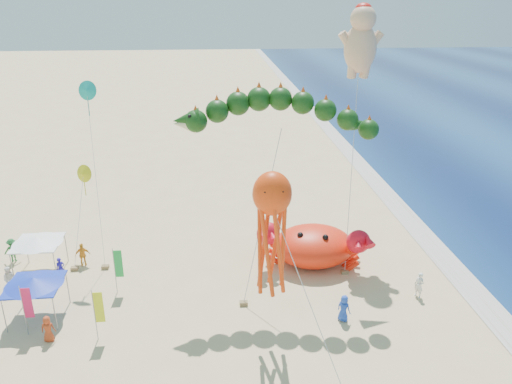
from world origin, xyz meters
TOP-DOWN VIEW (x-y plane):
  - ground at (0.00, 0.00)m, footprint 320.00×320.00m
  - foam_strip at (12.00, 0.00)m, footprint 320.00×320.00m
  - crab_inflatable at (2.29, 4.11)m, footprint 7.77×6.17m
  - dragon_kite at (-0.66, 1.93)m, footprint 12.32×4.00m
  - cherub_kite at (5.94, 8.64)m, footprint 3.13×7.27m
  - octopus_kite at (-1.70, -4.04)m, footprint 4.31×5.51m
  - canopy_blue at (-15.23, -0.81)m, footprint 3.32×3.32m
  - canopy_white at (-16.73, 4.60)m, footprint 3.31×3.31m
  - feather_flags at (-13.93, -1.15)m, footprint 8.34×4.81m
  - beachgoers at (-12.88, 1.00)m, footprint 28.34×12.01m
  - small_kites at (-15.22, 4.66)m, footprint 7.56×11.99m

SIDE VIEW (x-z plane):
  - ground at x=0.00m, z-range 0.00..0.00m
  - foam_strip at x=12.00m, z-range 0.01..0.01m
  - beachgoers at x=-12.88m, z-range -0.05..1.75m
  - crab_inflatable at x=2.29m, z-range -0.20..3.20m
  - feather_flags at x=-13.93m, z-range 0.41..3.61m
  - canopy_white at x=-16.73m, z-range 1.09..3.79m
  - canopy_blue at x=-15.23m, z-range 1.09..3.79m
  - octopus_kite at x=-1.70m, z-range 2.15..12.06m
  - small_kites at x=-15.22m, z-range 0.77..13.55m
  - dragon_kite at x=-0.66m, z-range 4.88..17.35m
  - cherub_kite at x=5.94m, z-range 6.34..23.85m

